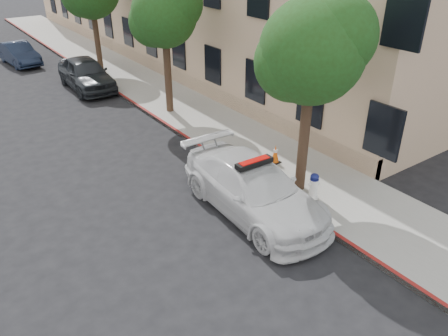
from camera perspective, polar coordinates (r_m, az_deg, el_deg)
name	(u,v)px	position (r m, az deg, el deg)	size (l,w,h in m)	color
ground	(183,193)	(13.32, -5.36, -3.22)	(120.00, 120.00, 0.00)	black
sidewalk	(144,86)	(22.98, -10.41, 10.48)	(3.20, 50.00, 0.15)	gray
curb_strip	(115,92)	(22.41, -13.99, 9.65)	(0.12, 50.00, 0.15)	maroon
tree_near	(313,51)	(11.89, 11.61, 14.80)	(2.92, 2.82, 5.62)	black
tree_mid	(165,14)	(18.24, -7.72, 19.32)	(2.77, 2.64, 5.43)	black
police_car	(253,188)	(12.06, 3.85, -2.69)	(2.22, 5.15, 1.63)	silver
parked_car_mid	(86,74)	(23.26, -17.59, 11.68)	(1.85, 4.60, 1.57)	#212529
parked_car_far	(19,54)	(29.40, -25.23, 13.35)	(1.35, 3.88, 1.28)	black
fire_hydrant	(314,186)	(12.79, 11.63, -2.35)	(0.34, 0.31, 0.80)	white
traffic_cone	(275,154)	(14.63, 6.71, 1.83)	(0.36, 0.36, 0.63)	black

